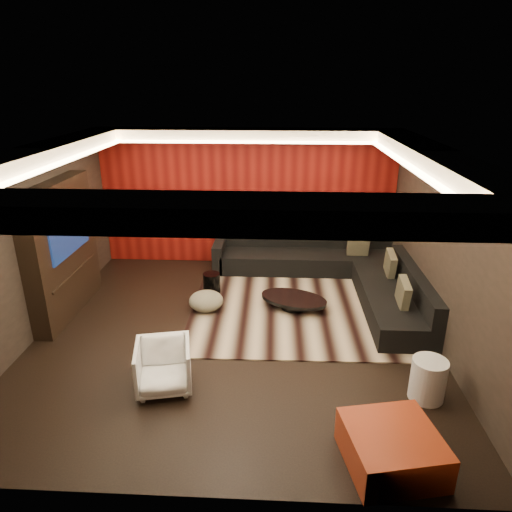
# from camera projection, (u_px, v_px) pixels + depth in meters

# --- Properties ---
(floor) EXTENTS (6.00, 6.00, 0.02)m
(floor) POSITION_uv_depth(u_px,v_px,m) (235.00, 333.00, 7.08)
(floor) COLOR black
(floor) RESTS_ON ground
(ceiling) EXTENTS (6.00, 6.00, 0.02)m
(ceiling) POSITION_uv_depth(u_px,v_px,m) (231.00, 149.00, 6.06)
(ceiling) COLOR silver
(ceiling) RESTS_ON ground
(wall_back) EXTENTS (6.00, 0.02, 2.80)m
(wall_back) POSITION_uv_depth(u_px,v_px,m) (247.00, 198.00, 9.38)
(wall_back) COLOR black
(wall_back) RESTS_ON ground
(wall_left) EXTENTS (0.02, 6.00, 2.80)m
(wall_left) POSITION_uv_depth(u_px,v_px,m) (30.00, 244.00, 6.72)
(wall_left) COLOR black
(wall_left) RESTS_ON ground
(wall_right) EXTENTS (0.02, 6.00, 2.80)m
(wall_right) POSITION_uv_depth(u_px,v_px,m) (445.00, 252.00, 6.43)
(wall_right) COLOR black
(wall_right) RESTS_ON ground
(red_feature_wall) EXTENTS (5.98, 0.05, 2.78)m
(red_feature_wall) POSITION_uv_depth(u_px,v_px,m) (247.00, 198.00, 9.34)
(red_feature_wall) COLOR #6B0C0A
(red_feature_wall) RESTS_ON ground
(soffit_back) EXTENTS (6.00, 0.60, 0.22)m
(soffit_back) POSITION_uv_depth(u_px,v_px,m) (246.00, 135.00, 8.62)
(soffit_back) COLOR silver
(soffit_back) RESTS_ON ground
(soffit_front) EXTENTS (6.00, 0.60, 0.22)m
(soffit_front) POSITION_uv_depth(u_px,v_px,m) (197.00, 213.00, 3.59)
(soffit_front) COLOR silver
(soffit_front) RESTS_ON ground
(soffit_left) EXTENTS (0.60, 4.80, 0.22)m
(soffit_left) POSITION_uv_depth(u_px,v_px,m) (35.00, 156.00, 6.24)
(soffit_left) COLOR silver
(soffit_left) RESTS_ON ground
(soffit_right) EXTENTS (0.60, 4.80, 0.22)m
(soffit_right) POSITION_uv_depth(u_px,v_px,m) (436.00, 159.00, 5.98)
(soffit_right) COLOR silver
(soffit_right) RESTS_ON ground
(cove_back) EXTENTS (4.80, 0.08, 0.04)m
(cove_back) POSITION_uv_depth(u_px,v_px,m) (245.00, 142.00, 8.34)
(cove_back) COLOR #FFD899
(cove_back) RESTS_ON ground
(cove_front) EXTENTS (4.80, 0.08, 0.04)m
(cove_front) POSITION_uv_depth(u_px,v_px,m) (204.00, 212.00, 3.94)
(cove_front) COLOR #FFD899
(cove_front) RESTS_ON ground
(cove_left) EXTENTS (0.08, 4.80, 0.04)m
(cove_left) POSITION_uv_depth(u_px,v_px,m) (60.00, 163.00, 6.25)
(cove_left) COLOR #FFD899
(cove_left) RESTS_ON ground
(cove_right) EXTENTS (0.08, 4.80, 0.04)m
(cove_right) POSITION_uv_depth(u_px,v_px,m) (409.00, 166.00, 6.03)
(cove_right) COLOR #FFD899
(cove_right) RESTS_ON ground
(tv_surround) EXTENTS (0.30, 2.00, 2.20)m
(tv_surround) POSITION_uv_depth(u_px,v_px,m) (62.00, 250.00, 7.38)
(tv_surround) COLOR black
(tv_surround) RESTS_ON ground
(tv_screen) EXTENTS (0.04, 1.30, 0.80)m
(tv_screen) POSITION_uv_depth(u_px,v_px,m) (68.00, 229.00, 7.24)
(tv_screen) COLOR black
(tv_screen) RESTS_ON ground
(tv_shelf) EXTENTS (0.04, 1.60, 0.04)m
(tv_shelf) POSITION_uv_depth(u_px,v_px,m) (75.00, 272.00, 7.51)
(tv_shelf) COLOR black
(tv_shelf) RESTS_ON ground
(rug) EXTENTS (4.04, 3.05, 0.02)m
(rug) POSITION_uv_depth(u_px,v_px,m) (309.00, 310.00, 7.73)
(rug) COLOR tan
(rug) RESTS_ON floor
(coffee_table) EXTENTS (1.50, 1.50, 0.19)m
(coffee_table) POSITION_uv_depth(u_px,v_px,m) (294.00, 303.00, 7.78)
(coffee_table) COLOR black
(coffee_table) RESTS_ON rug
(drum_stool) EXTENTS (0.41, 0.41, 0.37)m
(drum_stool) POSITION_uv_depth(u_px,v_px,m) (212.00, 283.00, 8.32)
(drum_stool) COLOR black
(drum_stool) RESTS_ON rug
(striped_pouf) EXTENTS (0.63, 0.63, 0.32)m
(striped_pouf) POSITION_uv_depth(u_px,v_px,m) (206.00, 301.00, 7.69)
(striped_pouf) COLOR beige
(striped_pouf) RESTS_ON rug
(white_side_table) EXTENTS (0.49, 0.49, 0.53)m
(white_side_table) POSITION_uv_depth(u_px,v_px,m) (428.00, 379.00, 5.54)
(white_side_table) COLOR silver
(white_side_table) RESTS_ON floor
(orange_ottoman) EXTENTS (1.05, 1.05, 0.40)m
(orange_ottoman) POSITION_uv_depth(u_px,v_px,m) (391.00, 448.00, 4.59)
(orange_ottoman) COLOR #8D3412
(orange_ottoman) RESTS_ON floor
(armchair) EXTENTS (0.80, 0.81, 0.63)m
(armchair) POSITION_uv_depth(u_px,v_px,m) (164.00, 366.00, 5.71)
(armchair) COLOR white
(armchair) RESTS_ON floor
(sectional_sofa) EXTENTS (3.65, 3.50, 0.75)m
(sectional_sofa) POSITION_uv_depth(u_px,v_px,m) (335.00, 272.00, 8.64)
(sectional_sofa) COLOR black
(sectional_sofa) RESTS_ON floor
(throw_pillows) EXTENTS (0.69, 2.49, 0.50)m
(throw_pillows) POSITION_uv_depth(u_px,v_px,m) (382.00, 265.00, 8.01)
(throw_pillows) COLOR tan
(throw_pillows) RESTS_ON sectional_sofa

